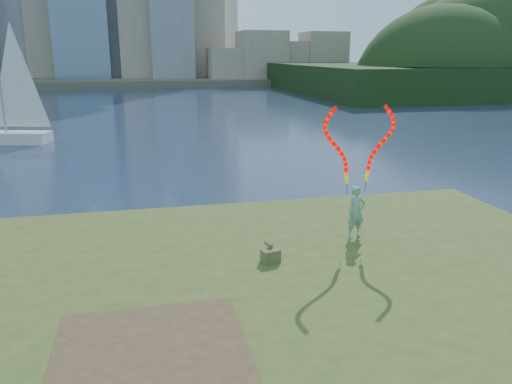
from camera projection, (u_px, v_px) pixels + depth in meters
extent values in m
plane|color=#192640|center=(243.00, 293.00, 12.03)|extent=(320.00, 320.00, 0.00)
cube|color=#39491A|center=(268.00, 345.00, 9.64)|extent=(20.00, 18.00, 0.30)
cube|color=#39491A|center=(264.00, 325.00, 9.86)|extent=(17.00, 15.00, 0.30)
cube|color=#39491A|center=(262.00, 309.00, 9.98)|extent=(14.00, 12.00, 0.30)
cube|color=#47331E|center=(151.00, 350.00, 8.34)|extent=(3.20, 3.00, 0.02)
cube|color=#4E4939|center=(151.00, 79.00, 101.12)|extent=(320.00, 40.00, 1.20)
cube|color=black|center=(506.00, 77.00, 79.60)|extent=(70.00, 42.00, 4.00)
imported|color=#166738|center=(356.00, 212.00, 13.27)|extent=(0.57, 0.42, 1.42)
cylinder|color=black|center=(347.00, 188.00, 13.08)|extent=(0.02, 0.02, 0.30)
cylinder|color=black|center=(365.00, 186.00, 13.28)|extent=(0.02, 0.02, 0.30)
cube|color=#4B4F28|center=(271.00, 256.00, 11.85)|extent=(0.48, 0.37, 0.30)
cylinder|color=#4B4F28|center=(269.00, 245.00, 11.98)|extent=(0.16, 0.30, 0.10)
cube|color=silver|center=(7.00, 138.00, 32.22)|extent=(5.62, 3.10, 0.75)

